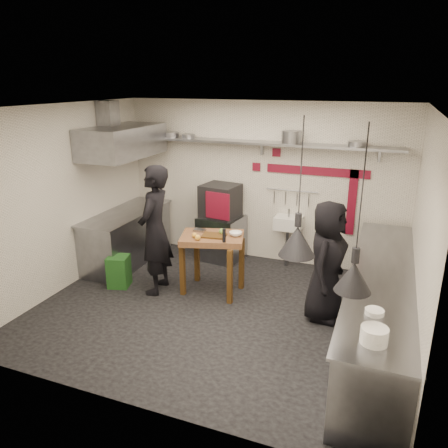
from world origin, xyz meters
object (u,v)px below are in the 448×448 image
(chef_left, at_px, (155,230))
(prep_table, at_px, (212,264))
(oven_stand, at_px, (222,238))
(chef_right, at_px, (327,261))
(combi_oven, at_px, (220,201))
(green_bin, at_px, (119,271))

(chef_left, bearing_deg, prep_table, 101.14)
(oven_stand, height_order, chef_left, chef_left)
(chef_left, xyz_separation_m, chef_right, (2.53, 0.11, -0.16))
(prep_table, relative_size, chef_left, 0.47)
(oven_stand, distance_m, combi_oven, 0.69)
(chef_right, bearing_deg, chef_left, 99.99)
(combi_oven, bearing_deg, oven_stand, 25.79)
(combi_oven, distance_m, green_bin, 2.13)
(green_bin, bearing_deg, prep_table, 14.11)
(oven_stand, distance_m, prep_table, 1.33)
(combi_oven, xyz_separation_m, prep_table, (0.37, -1.27, -0.63))
(green_bin, height_order, chef_right, chef_right)
(oven_stand, height_order, prep_table, prep_table)
(green_bin, distance_m, chef_right, 3.22)
(combi_oven, height_order, chef_left, chef_left)
(chef_left, height_order, chef_right, chef_left)
(oven_stand, height_order, green_bin, oven_stand)
(combi_oven, relative_size, prep_table, 0.66)
(green_bin, distance_m, chef_left, 0.98)
(combi_oven, height_order, green_bin, combi_oven)
(green_bin, height_order, prep_table, prep_table)
(combi_oven, relative_size, chef_left, 0.31)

